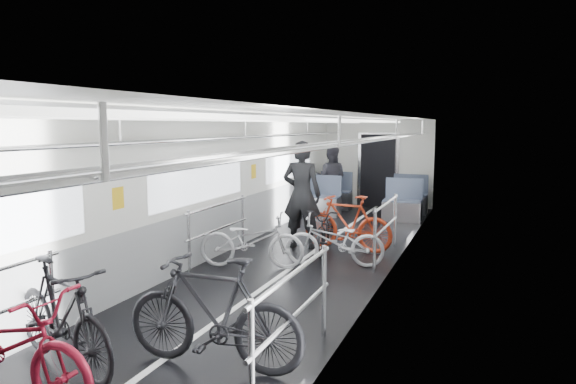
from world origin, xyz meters
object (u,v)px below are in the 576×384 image
bike_aisle (326,229)px  bike_right_near (213,312)px  bike_left_near (5,345)px  bike_left_far (252,241)px  person_standing (302,195)px  person_seated (331,178)px  bike_left_mid (62,316)px  bike_right_mid (335,241)px  bike_right_far (347,223)px

bike_aisle → bike_right_near: bearing=-93.5°
bike_left_near → bike_aisle: bearing=-7.4°
bike_left_far → person_standing: person_standing is taller
bike_left_near → bike_right_near: (1.28, 1.14, 0.05)m
bike_aisle → person_seated: 4.58m
bike_left_near → bike_right_near: size_ratio=1.04×
bike_left_mid → bike_right_mid: bike_left_mid is taller
bike_right_near → person_standing: bearing=-172.7°
bike_right_far → person_standing: (-0.84, -0.10, 0.48)m
bike_aisle → bike_left_mid: bearing=-107.8°
bike_left_mid → bike_right_near: bearing=-48.1°
bike_right_mid → bike_aisle: size_ratio=1.05×
bike_right_near → bike_right_mid: size_ratio=1.13×
bike_left_mid → bike_left_far: (0.15, 3.75, -0.08)m
bike_right_near → person_seated: person_seated is taller
bike_left_near → bike_right_mid: (1.36, 4.92, -0.07)m
bike_right_mid → person_seated: bearing=-175.8°
bike_left_near → bike_right_near: bearing=-46.6°
bike_left_near → bike_right_mid: 5.10m
bike_left_near → bike_right_far: bike_right_far is taller
bike_left_far → bike_right_mid: bike_left_far is taller
person_standing → person_seated: bearing=-84.1°
bike_left_far → person_standing: bearing=-24.0°
bike_right_far → person_standing: bearing=-76.5°
bike_left_far → person_standing: size_ratio=0.85×
bike_aisle → person_standing: size_ratio=0.76×
bike_left_mid → bike_right_near: size_ratio=0.96×
bike_right_mid → bike_right_near: bearing=-14.2°
bike_left_near → bike_right_far: (1.27, 6.03, 0.02)m
bike_left_near → bike_aisle: size_ratio=1.23×
bike_right_near → bike_aisle: bike_right_near is taller
bike_left_far → bike_right_far: bike_right_far is taller
bike_left_far → person_seated: person_seated is taller
bike_right_near → person_standing: 4.88m
bike_right_mid → bike_right_far: size_ratio=0.94×
person_standing → bike_aisle: bearing=165.2°
bike_left_near → bike_left_mid: bearing=1.4°
person_seated → bike_right_near: bearing=94.7°
person_seated → bike_left_far: bearing=89.2°
bike_left_far → bike_right_mid: bearing=-79.1°
bike_left_near → bike_right_near: bike_right_near is taller
bike_right_far → person_standing: 0.98m
person_standing → bike_left_far: bearing=76.4°
bike_right_far → bike_left_far: bearing=-26.9°
bike_left_near → person_standing: size_ratio=0.94×
bike_right_near → bike_right_far: (-0.01, 4.89, -0.03)m
bike_left_near → person_seated: (-0.30, 10.22, 0.36)m
person_standing → person_seated: person_standing is taller
bike_left_mid → bike_right_far: 5.57m
bike_left_mid → bike_left_far: size_ratio=1.03×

